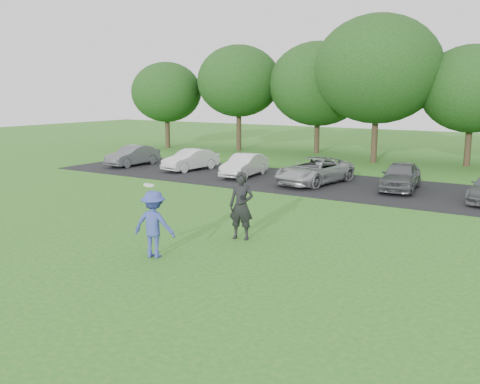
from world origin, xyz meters
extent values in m
plane|color=#266E1F|center=(0.00, 0.00, 0.00)|extent=(100.00, 100.00, 0.00)
cube|color=black|center=(0.00, 13.00, 0.01)|extent=(32.00, 6.50, 0.03)
imported|color=#3A47A4|center=(-0.69, 0.46, 0.87)|extent=(1.25, 0.90, 1.74)
cylinder|color=white|center=(-0.83, 0.47, 1.88)|extent=(0.27, 0.27, 0.09)
imported|color=black|center=(0.29, 3.11, 0.99)|extent=(0.81, 0.62, 1.97)
cube|color=black|center=(0.47, 2.93, 1.28)|extent=(0.16, 0.13, 0.10)
imported|color=#595C61|center=(-13.20, 12.79, 0.59)|extent=(1.30, 3.46, 1.13)
imported|color=silver|center=(-9.29, 13.14, 0.59)|extent=(1.65, 3.53, 1.12)
imported|color=silver|center=(-5.69, 12.86, 0.59)|extent=(1.52, 3.48, 1.11)
imported|color=#A3A5AA|center=(-1.84, 12.79, 0.63)|extent=(2.67, 4.59, 1.20)
imported|color=#515358|center=(1.98, 13.30, 0.64)|extent=(1.89, 3.73, 1.22)
cylinder|color=#38281C|center=(-18.00, 21.60, 1.10)|extent=(0.36, 0.36, 2.20)
ellipsoid|color=#214C19|center=(-18.00, 21.60, 4.15)|extent=(5.20, 5.20, 4.42)
cylinder|color=#38281C|center=(-12.50, 23.00, 1.35)|extent=(0.36, 0.36, 2.70)
ellipsoid|color=#214C19|center=(-12.50, 23.00, 4.93)|extent=(5.94, 5.94, 5.05)
cylinder|color=#38281C|center=(-7.00, 24.40, 1.10)|extent=(0.36, 0.36, 2.20)
ellipsoid|color=#214C19|center=(-7.00, 24.40, 4.71)|extent=(6.68, 6.68, 5.68)
cylinder|color=#38281C|center=(-2.00, 21.60, 1.35)|extent=(0.36, 0.36, 2.70)
ellipsoid|color=#214C19|center=(-2.00, 21.60, 5.48)|extent=(7.42, 7.42, 6.31)
cylinder|color=#38281C|center=(3.00, 23.00, 1.10)|extent=(0.36, 0.36, 2.20)
ellipsoid|color=#214C19|center=(3.00, 23.00, 4.36)|extent=(5.76, 5.76, 4.90)
camera|label=1|loc=(8.33, -9.60, 4.24)|focal=40.00mm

